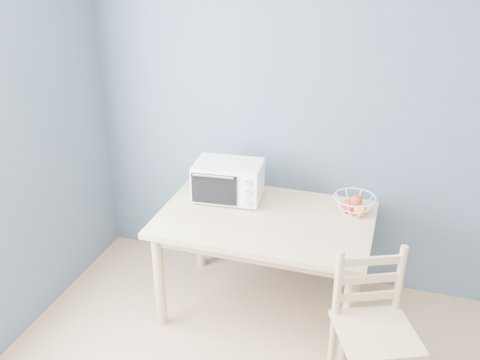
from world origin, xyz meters
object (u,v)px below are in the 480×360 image
(dining_table, at_px, (265,230))
(dining_chair, at_px, (373,331))
(toaster_oven, at_px, (226,180))
(fruit_basket, at_px, (355,204))

(dining_table, distance_m, dining_chair, 0.97)
(dining_chair, bearing_deg, dining_table, 120.16)
(toaster_oven, distance_m, dining_chair, 1.40)
(toaster_oven, height_order, fruit_basket, toaster_oven)
(fruit_basket, bearing_deg, dining_chair, -73.68)
(dining_table, xyz_separation_m, toaster_oven, (-0.33, 0.17, 0.24))
(toaster_oven, distance_m, fruit_basket, 0.89)
(dining_table, height_order, toaster_oven, toaster_oven)
(toaster_oven, height_order, dining_chair, toaster_oven)
(toaster_oven, bearing_deg, fruit_basket, -2.26)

